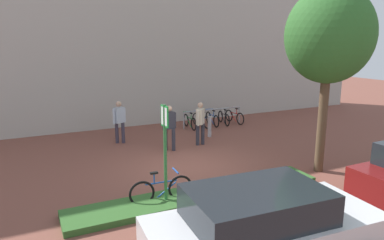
% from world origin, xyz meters
% --- Properties ---
extents(ground_plane, '(60.00, 60.00, 0.00)m').
position_xyz_m(ground_plane, '(0.00, 0.00, 0.00)').
color(ground_plane, brown).
extents(building_facade, '(28.00, 1.20, 10.00)m').
position_xyz_m(building_facade, '(0.00, 7.01, 5.00)').
color(building_facade, '#B2ADA3').
rests_on(building_facade, ground).
extents(planter_strip, '(7.00, 1.10, 0.16)m').
position_xyz_m(planter_strip, '(-0.69, -2.25, 0.08)').
color(planter_strip, '#336028').
rests_on(planter_strip, ground).
extents(tree_sidewalk, '(2.60, 2.60, 5.66)m').
position_xyz_m(tree_sidewalk, '(3.63, -2.09, 4.20)').
color(tree_sidewalk, brown).
rests_on(tree_sidewalk, ground).
extents(parking_sign_post, '(0.08, 0.36, 2.58)m').
position_xyz_m(parking_sign_post, '(-1.66, -2.25, 1.68)').
color(parking_sign_post, '#2D7238').
rests_on(parking_sign_post, ground).
extents(bike_at_sign, '(1.68, 0.42, 0.86)m').
position_xyz_m(bike_at_sign, '(-1.71, -2.06, 0.35)').
color(bike_at_sign, black).
rests_on(bike_at_sign, ground).
extents(bike_rack_cluster, '(3.21, 1.63, 0.83)m').
position_xyz_m(bike_rack_cluster, '(3.60, 4.84, 0.35)').
color(bike_rack_cluster, '#99999E').
rests_on(bike_rack_cluster, ground).
extents(bollard_steel, '(0.16, 0.16, 0.90)m').
position_xyz_m(bollard_steel, '(2.46, 3.06, 0.45)').
color(bollard_steel, '#ADADB2').
rests_on(bollard_steel, ground).
extents(person_suited_navy, '(0.60, 0.35, 1.72)m').
position_xyz_m(person_suited_navy, '(0.17, 2.01, 0.98)').
color(person_suited_navy, '#2D2D38').
rests_on(person_suited_navy, ground).
extents(person_shirt_white, '(0.45, 0.46, 1.72)m').
position_xyz_m(person_shirt_white, '(1.55, 2.16, 0.98)').
color(person_shirt_white, '#2D2D38').
rests_on(person_shirt_white, ground).
extents(person_shirt_blue, '(0.57, 0.37, 1.72)m').
position_xyz_m(person_shirt_blue, '(-1.28, 3.78, 0.98)').
color(person_shirt_blue, '#383342').
rests_on(person_shirt_blue, ground).
extents(car_white_hatch, '(4.40, 2.23, 1.54)m').
position_xyz_m(car_white_hatch, '(-1.01, -5.34, 0.76)').
color(car_white_hatch, silver).
rests_on(car_white_hatch, ground).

